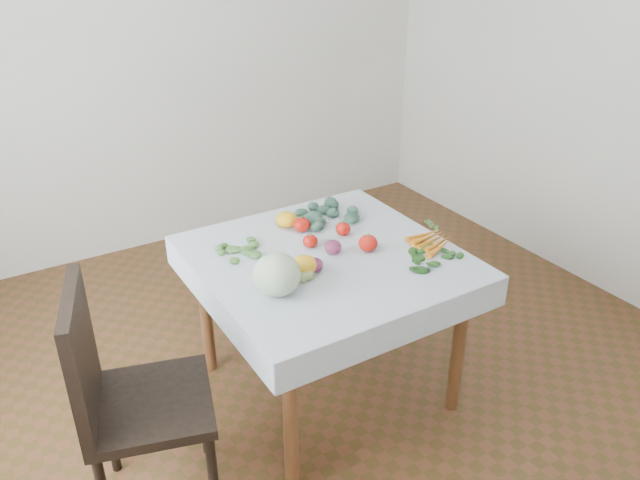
# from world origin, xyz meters

# --- Properties ---
(ground) EXTENTS (4.00, 4.00, 0.00)m
(ground) POSITION_xyz_m (0.00, 0.00, 0.00)
(ground) COLOR brown
(back_wall) EXTENTS (4.00, 0.04, 2.70)m
(back_wall) POSITION_xyz_m (0.00, 2.00, 1.35)
(back_wall) COLOR white
(back_wall) RESTS_ON ground
(table) EXTENTS (1.00, 1.00, 0.75)m
(table) POSITION_xyz_m (0.00, 0.00, 0.65)
(table) COLOR brown
(table) RESTS_ON ground
(tablecloth) EXTENTS (1.12, 1.12, 0.01)m
(tablecloth) POSITION_xyz_m (0.00, 0.00, 0.75)
(tablecloth) COLOR white
(tablecloth) RESTS_ON table
(chair) EXTENTS (0.56, 0.56, 1.00)m
(chair) POSITION_xyz_m (-1.01, -0.20, 0.57)
(chair) COLOR black
(chair) RESTS_ON ground
(cabbage) EXTENTS (0.22, 0.22, 0.17)m
(cabbage) POSITION_xyz_m (-0.34, -0.17, 0.84)
(cabbage) COLOR #B5C6A6
(cabbage) RESTS_ON tablecloth
(tomato_a) EXTENTS (0.10, 0.10, 0.07)m
(tomato_a) POSITION_xyz_m (0.02, 0.27, 0.79)
(tomato_a) COLOR red
(tomato_a) RESTS_ON tablecloth
(tomato_b) EXTENTS (0.07, 0.07, 0.06)m
(tomato_b) POSITION_xyz_m (-0.02, 0.11, 0.79)
(tomato_b) COLOR red
(tomato_b) RESTS_ON tablecloth
(tomato_c) EXTENTS (0.11, 0.11, 0.08)m
(tomato_c) POSITION_xyz_m (0.18, -0.06, 0.79)
(tomato_c) COLOR red
(tomato_c) RESTS_ON tablecloth
(tomato_d) EXTENTS (0.09, 0.09, 0.06)m
(tomato_d) POSITION_xyz_m (0.17, 0.13, 0.79)
(tomato_d) COLOR red
(tomato_d) RESTS_ON tablecloth
(heirloom_back) EXTENTS (0.14, 0.14, 0.08)m
(heirloom_back) POSITION_xyz_m (-0.01, 0.35, 0.79)
(heirloom_back) COLOR #FFAF1A
(heirloom_back) RESTS_ON tablecloth
(heirloom_front) EXTENTS (0.14, 0.14, 0.08)m
(heirloom_front) POSITION_xyz_m (-0.17, -0.08, 0.80)
(heirloom_front) COLOR #FFAF1A
(heirloom_front) RESTS_ON tablecloth
(onion_a) EXTENTS (0.10, 0.10, 0.06)m
(onion_a) POSITION_xyz_m (0.03, -0.00, 0.79)
(onion_a) COLOR #58192F
(onion_a) RESTS_ON tablecloth
(onion_b) EXTENTS (0.10, 0.10, 0.06)m
(onion_b) POSITION_xyz_m (-0.12, -0.09, 0.79)
(onion_b) COLOR #58192F
(onion_b) RESTS_ON tablecloth
(tomatillo_cluster) EXTENTS (0.13, 0.10, 0.04)m
(tomatillo_cluster) POSITION_xyz_m (-0.22, -0.11, 0.78)
(tomatillo_cluster) COLOR #A2B065
(tomatillo_cluster) RESTS_ON tablecloth
(carrot_bunch) EXTENTS (0.22, 0.21, 0.03)m
(carrot_bunch) POSITION_xyz_m (0.48, -0.16, 0.77)
(carrot_bunch) COLOR orange
(carrot_bunch) RESTS_ON tablecloth
(kale_bunch) EXTENTS (0.31, 0.27, 0.04)m
(kale_bunch) POSITION_xyz_m (0.21, 0.34, 0.78)
(kale_bunch) COLOR #325241
(kale_bunch) RESTS_ON tablecloth
(basil_bunch) EXTENTS (0.30, 0.22, 0.01)m
(basil_bunch) POSITION_xyz_m (0.38, -0.26, 0.76)
(basil_bunch) COLOR #1C551A
(basil_bunch) RESTS_ON tablecloth
(dill_bunch) EXTENTS (0.21, 0.17, 0.02)m
(dill_bunch) POSITION_xyz_m (-0.32, 0.23, 0.77)
(dill_bunch) COLOR #49823B
(dill_bunch) RESTS_ON tablecloth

